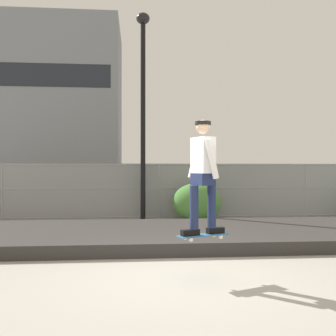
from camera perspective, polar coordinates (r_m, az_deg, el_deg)
name	(u,v)px	position (r m, az deg, el deg)	size (l,w,h in m)	color
ground_plane	(187,279)	(5.97, 2.89, -16.32)	(120.00, 120.00, 0.00)	#9E998E
gravel_berm	(169,235)	(8.95, 0.17, -9.99)	(10.31, 3.55, 0.27)	#33302D
skateboard	(203,235)	(5.78, 5.29, -10.06)	(0.82, 0.48, 0.07)	#2D608C
skater	(203,170)	(5.69, 5.28, -0.24)	(0.71, 0.62, 1.72)	black
chain_fence	(159,191)	(12.81, -1.39, -3.44)	(20.62, 0.06, 1.85)	gray
street_lamp	(143,91)	(12.62, -3.78, 11.48)	(0.44, 0.44, 6.76)	black
parked_car_near	(15,189)	(16.99, -22.09, -2.95)	(4.41, 1.96, 1.66)	maroon
parked_car_mid	(180,188)	(16.49, 1.89, -3.05)	(4.55, 2.26, 1.66)	#B7BABF
parked_car_far	(321,187)	(18.51, 22.07, -2.72)	(4.48, 2.10, 1.66)	#566B4C
library_building	(39,105)	(48.65, -18.78, 9.00)	(19.24, 11.01, 18.85)	slate
shrub_center	(197,202)	(12.19, 4.36, -5.14)	(1.57, 1.29, 1.21)	#477F38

